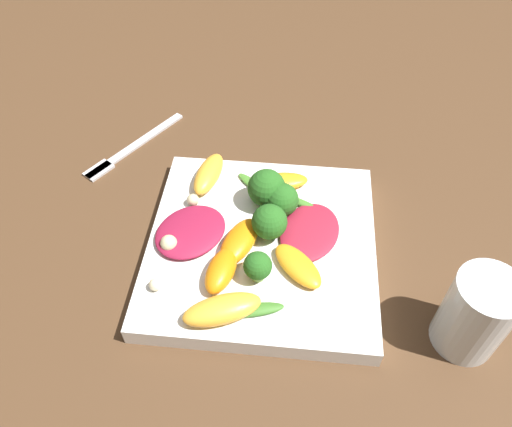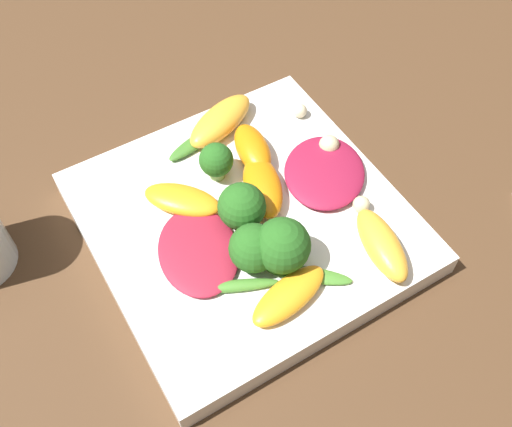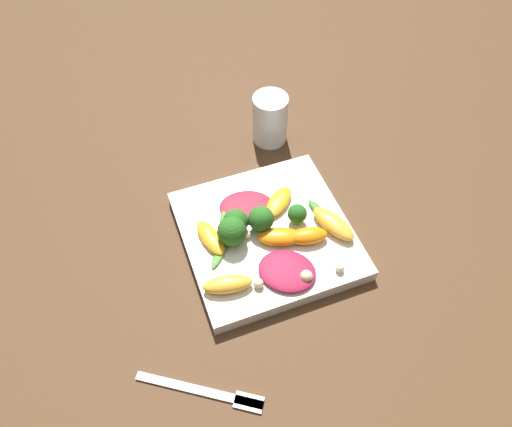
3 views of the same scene
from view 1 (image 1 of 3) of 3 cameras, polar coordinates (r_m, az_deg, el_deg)
The scene contains 23 objects.
ground_plane at distance 0.57m, azimuth 0.66°, elevation -4.50°, with size 2.40×2.40×0.00m, color #4C331E.
plate at distance 0.56m, azimuth 0.67°, elevation -3.80°, with size 0.25×0.25×0.02m.
drinking_glass at distance 0.51m, azimuth 23.82°, elevation -10.50°, with size 0.06×0.06×0.09m.
fork at distance 0.70m, azimuth -14.69°, elevation 6.92°, with size 0.11×0.15×0.01m.
radicchio_leaf_0 at distance 0.55m, azimuth -7.51°, elevation -2.08°, with size 0.11×0.11×0.01m.
radicchio_leaf_1 at distance 0.55m, azimuth 6.15°, elevation -2.05°, with size 0.08×0.10×0.01m.
orange_segment_0 at distance 0.54m, azimuth -1.93°, elevation -3.20°, with size 0.05×0.07×0.02m.
orange_segment_1 at distance 0.61m, azimuth -5.44°, elevation 4.54°, with size 0.04×0.07×0.02m.
orange_segment_2 at distance 0.49m, azimuth -3.89°, elevation -10.88°, with size 0.08×0.06×0.02m.
orange_segment_3 at distance 0.60m, azimuth 2.64°, elevation 3.66°, with size 0.07×0.04×0.01m.
orange_segment_4 at distance 0.52m, azimuth 4.81°, elevation -5.98°, with size 0.07×0.07×0.01m.
orange_segment_5 at distance 0.51m, azimuth -4.00°, elevation -6.48°, with size 0.04×0.06×0.02m.
broccoli_floret_0 at distance 0.57m, azimuth 0.74°, elevation 2.92°, with size 0.04×0.04×0.05m.
broccoli_floret_1 at distance 0.53m, azimuth 1.55°, elevation -0.99°, with size 0.04×0.04×0.04m.
broccoli_floret_2 at distance 0.50m, azimuth -0.30°, elevation -6.02°, with size 0.03×0.03×0.04m.
broccoli_floret_3 at distance 0.56m, azimuth 2.96°, elevation 1.56°, with size 0.04×0.04×0.04m.
arugula_sprig_0 at distance 0.60m, azimuth 0.25°, elevation 2.93°, with size 0.06×0.06×0.01m.
arugula_sprig_1 at distance 0.58m, azimuth 5.14°, elevation 1.21°, with size 0.06×0.04×0.01m.
arugula_sprig_2 at distance 0.50m, azimuth 0.30°, elevation -11.00°, with size 0.06×0.03×0.01m.
macadamia_nut_0 at distance 0.54m, azimuth -9.94°, elevation -3.36°, with size 0.02×0.02×0.02m.
macadamia_nut_1 at distance 0.52m, azimuth -11.45°, elevation -7.97°, with size 0.01×0.01×0.01m.
macadamia_nut_2 at distance 0.58m, azimuth -7.22°, elevation 1.54°, with size 0.01×0.01×0.01m.
macadamia_nut_3 at distance 0.56m, azimuth 0.67°, elevation -0.15°, with size 0.01×0.01×0.01m.
Camera 1 is at (0.03, -0.34, 0.45)m, focal length 35.00 mm.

